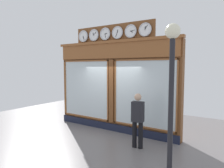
{
  "coord_description": "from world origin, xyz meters",
  "views": [
    {
      "loc": [
        -4.28,
        6.48,
        2.5
      ],
      "look_at": [
        0.0,
        0.0,
        1.83
      ],
      "focal_mm": 32.47,
      "sensor_mm": 36.0,
      "label": 1
    }
  ],
  "objects": [
    {
      "name": "pedestrian",
      "position": [
        -1.59,
        0.98,
        0.93
      ],
      "size": [
        0.38,
        0.25,
        1.69
      ],
      "color": "black",
      "rests_on": "ground_plane"
    },
    {
      "name": "shop_facade",
      "position": [
        0.0,
        -0.12,
        1.81
      ],
      "size": [
        5.36,
        0.42,
        4.08
      ],
      "color": "brown",
      "rests_on": "ground_plane"
    },
    {
      "name": "ground_plane",
      "position": [
        0.0,
        2.8,
        0.0
      ],
      "size": [
        14.0,
        14.0,
        0.0
      ],
      "primitive_type": "plane",
      "color": "slate"
    },
    {
      "name": "street_lamp",
      "position": [
        -3.14,
        2.74,
        2.19
      ],
      "size": [
        0.28,
        0.28,
        3.28
      ],
      "color": "black",
      "rests_on": "ground_plane"
    }
  ]
}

